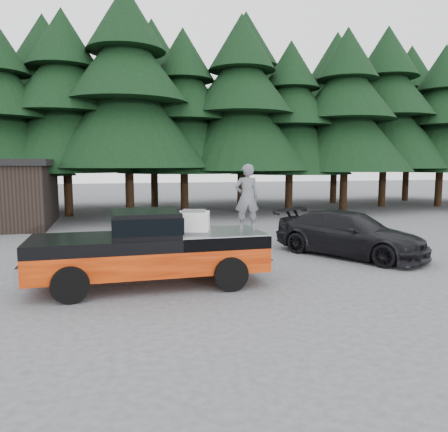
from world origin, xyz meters
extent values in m
plane|color=#48474A|center=(0.00, 0.00, 0.00)|extent=(120.00, 120.00, 0.00)
cube|color=black|center=(-1.31, -0.68, 1.62)|extent=(1.66, 1.90, 0.59)
cube|color=silver|center=(-0.10, -0.82, 1.59)|extent=(0.91, 0.83, 0.52)
imported|color=#5A5D62|center=(1.31, -0.81, 2.21)|extent=(0.68, 0.48, 1.75)
imported|color=black|center=(5.61, 1.27, 0.75)|extent=(4.49, 5.50, 1.50)
camera|label=1|loc=(-2.17, -11.67, 3.09)|focal=35.00mm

